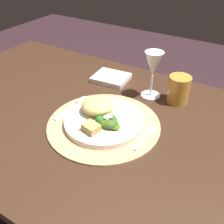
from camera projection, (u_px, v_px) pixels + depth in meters
The scene contains 11 objects.
dining_table at pixel (93, 141), 0.93m from camera, with size 1.39×0.81×0.74m.
placemat at pixel (104, 124), 0.81m from camera, with size 0.35×0.35×0.01m, color tan.
dinner_plate at pixel (104, 121), 0.81m from camera, with size 0.25×0.25×0.02m, color silver.
pasta_serving at pixel (97, 106), 0.82m from camera, with size 0.10×0.10×0.05m, color #E1C76A.
salad_greens at pixel (109, 123), 0.77m from camera, with size 0.09×0.07×0.03m.
bread_piece at pixel (91, 128), 0.75m from camera, with size 0.05×0.04×0.02m, color tan.
fork at pixel (69, 109), 0.87m from camera, with size 0.01×0.16×0.00m.
spoon at pixel (148, 134), 0.77m from camera, with size 0.03×0.12×0.01m.
napkin at pixel (111, 78), 1.05m from camera, with size 0.14×0.12×0.02m, color white.
wine_glass at pixel (153, 66), 0.89m from camera, with size 0.07×0.07×0.17m.
amber_tumbler at pixel (179, 89), 0.90m from camera, with size 0.08×0.08×0.10m, color #CA8731.
Camera 1 is at (0.42, -0.56, 1.24)m, focal length 41.54 mm.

